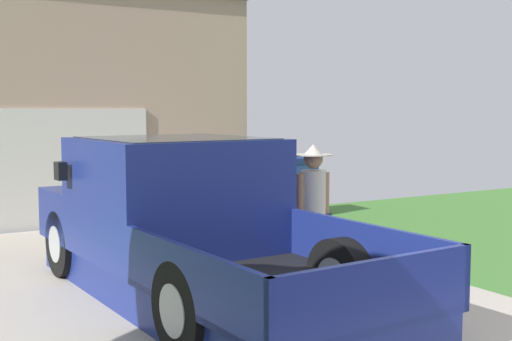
{
  "coord_description": "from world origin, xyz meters",
  "views": [
    {
      "loc": [
        -3.28,
        -2.19,
        2.01
      ],
      "look_at": [
        0.58,
        4.34,
        1.31
      ],
      "focal_mm": 46.27,
      "sensor_mm": 36.0,
      "label": 1
    }
  ],
  "objects_px": {
    "house_with_garage": "(3,86)",
    "wheeled_trash_bin": "(296,184)",
    "handbag": "(325,273)",
    "pickup_truck": "(182,225)",
    "person_with_hat": "(313,207)"
  },
  "relations": [
    {
      "from": "person_with_hat",
      "to": "house_with_garage",
      "type": "relative_size",
      "value": 0.19
    },
    {
      "from": "handbag",
      "to": "house_with_garage",
      "type": "relative_size",
      "value": 0.05
    },
    {
      "from": "handbag",
      "to": "house_with_garage",
      "type": "xyz_separation_m",
      "value": [
        -2.03,
        8.29,
        2.34
      ]
    },
    {
      "from": "pickup_truck",
      "to": "house_with_garage",
      "type": "bearing_deg",
      "value": 90.61
    },
    {
      "from": "house_with_garage",
      "to": "wheeled_trash_bin",
      "type": "height_order",
      "value": "house_with_garage"
    },
    {
      "from": "handbag",
      "to": "house_with_garage",
      "type": "distance_m",
      "value": 8.85
    },
    {
      "from": "pickup_truck",
      "to": "wheeled_trash_bin",
      "type": "height_order",
      "value": "pickup_truck"
    },
    {
      "from": "house_with_garage",
      "to": "wheeled_trash_bin",
      "type": "relative_size",
      "value": 7.55
    },
    {
      "from": "handbag",
      "to": "wheeled_trash_bin",
      "type": "height_order",
      "value": "wheeled_trash_bin"
    },
    {
      "from": "person_with_hat",
      "to": "wheeled_trash_bin",
      "type": "relative_size",
      "value": 1.44
    },
    {
      "from": "pickup_truck",
      "to": "wheeled_trash_bin",
      "type": "xyz_separation_m",
      "value": [
        4.01,
        3.74,
        -0.15
      ]
    },
    {
      "from": "house_with_garage",
      "to": "wheeled_trash_bin",
      "type": "distance_m",
      "value": 6.31
    },
    {
      "from": "pickup_truck",
      "to": "person_with_hat",
      "type": "xyz_separation_m",
      "value": [
        1.49,
        -0.36,
        0.13
      ]
    },
    {
      "from": "person_with_hat",
      "to": "wheeled_trash_bin",
      "type": "bearing_deg",
      "value": -119.72
    },
    {
      "from": "pickup_truck",
      "to": "wheeled_trash_bin",
      "type": "relative_size",
      "value": 4.71
    }
  ]
}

